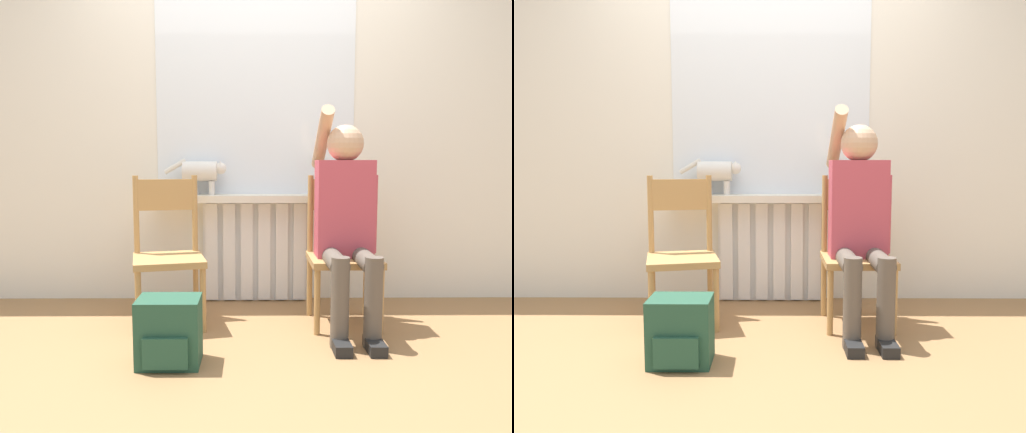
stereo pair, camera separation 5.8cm
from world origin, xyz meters
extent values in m
plane|color=olive|center=(0.00, 0.00, 0.00)|extent=(12.00, 12.00, 0.00)
cube|color=white|center=(0.00, 1.23, 1.35)|extent=(7.00, 0.06, 2.70)
cube|color=white|center=(0.00, 1.16, 0.36)|extent=(0.75, 0.05, 0.72)
cube|color=white|center=(-0.31, 1.12, 0.36)|extent=(0.09, 0.03, 0.69)
cube|color=white|center=(-0.19, 1.12, 0.36)|extent=(0.09, 0.03, 0.69)
cube|color=white|center=(-0.06, 1.12, 0.36)|extent=(0.09, 0.03, 0.69)
cube|color=white|center=(0.06, 1.12, 0.36)|extent=(0.09, 0.03, 0.69)
cube|color=white|center=(0.19, 1.12, 0.36)|extent=(0.09, 0.03, 0.69)
cube|color=white|center=(0.31, 1.12, 0.36)|extent=(0.09, 0.03, 0.69)
cube|color=silver|center=(0.00, 1.09, 0.75)|extent=(1.46, 0.22, 0.05)
cube|color=white|center=(0.00, 1.20, 1.46)|extent=(1.40, 0.01, 1.38)
cube|color=#B2844C|center=(-0.54, 0.60, 0.41)|extent=(0.50, 0.50, 0.04)
cylinder|color=#B2844C|center=(-0.68, 0.38, 0.19)|extent=(0.04, 0.04, 0.39)
cylinder|color=#B2844C|center=(-0.31, 0.46, 0.19)|extent=(0.04, 0.04, 0.39)
cylinder|color=#B2844C|center=(-0.76, 0.74, 0.19)|extent=(0.04, 0.04, 0.39)
cylinder|color=#B2844C|center=(-0.40, 0.82, 0.19)|extent=(0.04, 0.04, 0.39)
cylinder|color=#B2844C|center=(-0.76, 0.74, 0.67)|extent=(0.04, 0.04, 0.49)
cylinder|color=#B2844C|center=(-0.40, 0.82, 0.67)|extent=(0.04, 0.04, 0.49)
cube|color=#B2844C|center=(-0.58, 0.78, 0.80)|extent=(0.38, 0.11, 0.20)
cube|color=#B2844C|center=(0.54, 0.60, 0.41)|extent=(0.42, 0.42, 0.04)
cylinder|color=#B2844C|center=(0.35, 0.41, 0.19)|extent=(0.04, 0.04, 0.39)
cylinder|color=#B2844C|center=(0.72, 0.41, 0.19)|extent=(0.04, 0.04, 0.39)
cylinder|color=#B2844C|center=(0.35, 0.78, 0.19)|extent=(0.04, 0.04, 0.39)
cylinder|color=#B2844C|center=(0.72, 0.78, 0.19)|extent=(0.04, 0.04, 0.39)
cylinder|color=#B2844C|center=(0.35, 0.78, 0.67)|extent=(0.04, 0.04, 0.49)
cylinder|color=#B2844C|center=(0.72, 0.78, 0.67)|extent=(0.04, 0.04, 0.49)
cube|color=#B2844C|center=(0.54, 0.78, 0.80)|extent=(0.38, 0.03, 0.20)
cylinder|color=brown|center=(0.45, 0.41, 0.44)|extent=(0.11, 0.41, 0.11)
cylinder|color=brown|center=(0.63, 0.41, 0.44)|extent=(0.11, 0.41, 0.11)
cylinder|color=brown|center=(0.45, 0.21, 0.25)|extent=(0.10, 0.10, 0.50)
cylinder|color=brown|center=(0.63, 0.21, 0.25)|extent=(0.10, 0.10, 0.50)
cube|color=black|center=(0.45, 0.15, 0.03)|extent=(0.09, 0.20, 0.06)
cube|color=black|center=(0.63, 0.15, 0.03)|extent=(0.09, 0.20, 0.06)
cube|color=#B74251|center=(0.54, 0.62, 0.72)|extent=(0.34, 0.20, 0.59)
sphere|color=tan|center=(0.54, 0.62, 1.11)|extent=(0.22, 0.22, 0.22)
cylinder|color=tan|center=(0.42, 0.76, 1.15)|extent=(0.08, 0.50, 0.38)
cylinder|color=#B74251|center=(0.69, 0.58, 0.69)|extent=(0.08, 0.08, 0.47)
cylinder|color=silver|center=(-0.39, 1.10, 0.94)|extent=(0.24, 0.14, 0.14)
sphere|color=silver|center=(-0.25, 1.10, 0.96)|extent=(0.08, 0.08, 0.08)
cone|color=silver|center=(-0.25, 1.08, 1.00)|extent=(0.03, 0.03, 0.03)
cone|color=silver|center=(-0.25, 1.12, 1.00)|extent=(0.03, 0.03, 0.03)
cylinder|color=silver|center=(-0.31, 1.07, 0.82)|extent=(0.04, 0.04, 0.10)
cylinder|color=silver|center=(-0.31, 1.13, 0.82)|extent=(0.04, 0.04, 0.10)
cylinder|color=silver|center=(-0.47, 1.07, 0.82)|extent=(0.04, 0.04, 0.10)
cylinder|color=silver|center=(-0.47, 1.13, 0.82)|extent=(0.04, 0.04, 0.10)
cylinder|color=silver|center=(-0.56, 1.10, 0.97)|extent=(0.16, 0.03, 0.11)
cube|color=#234C38|center=(-0.44, 0.00, 0.17)|extent=(0.31, 0.23, 0.33)
cube|color=#234C38|center=(-0.44, -0.13, 0.10)|extent=(0.22, 0.03, 0.15)
camera|label=1|loc=(-0.03, -2.41, 1.00)|focal=35.00mm
camera|label=2|loc=(0.03, -2.41, 1.00)|focal=35.00mm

